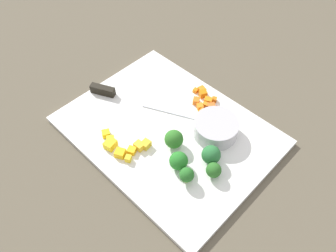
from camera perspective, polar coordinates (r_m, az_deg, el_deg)
name	(u,v)px	position (r m, az deg, el deg)	size (l,w,h in m)	color
ground_plane	(168,132)	(0.73, 0.00, -1.09)	(4.00, 4.00, 0.00)	brown
cutting_board	(168,131)	(0.73, 0.00, -0.80)	(0.44, 0.34, 0.01)	white
prep_bowl	(216,128)	(0.71, 8.21, -0.34)	(0.09, 0.09, 0.04)	#B9BABE
chef_knife	(125,97)	(0.78, -7.36, 5.03)	(0.26, 0.14, 0.02)	silver
carrot_dice_0	(208,101)	(0.78, 6.91, 4.33)	(0.02, 0.01, 0.01)	orange
carrot_dice_1	(200,107)	(0.76, 5.51, 3.30)	(0.01, 0.01, 0.01)	orange
carrot_dice_2	(202,90)	(0.80, 5.83, 6.13)	(0.01, 0.02, 0.01)	orange
carrot_dice_3	(211,107)	(0.76, 7.41, 3.29)	(0.02, 0.02, 0.01)	orange
carrot_dice_4	(196,90)	(0.80, 4.76, 6.10)	(0.01, 0.01, 0.01)	orange
carrot_dice_5	(203,94)	(0.79, 6.03, 5.50)	(0.02, 0.01, 0.02)	orange
carrot_dice_6	(217,110)	(0.76, 8.44, 2.76)	(0.01, 0.01, 0.01)	orange
carrot_dice_7	(214,100)	(0.78, 7.95, 4.52)	(0.01, 0.01, 0.01)	orange
carrot_dice_8	(206,105)	(0.77, 6.49, 3.60)	(0.01, 0.01, 0.01)	orange
carrot_dice_9	(203,112)	(0.75, 6.05, 2.38)	(0.01, 0.02, 0.01)	orange
carrot_dice_10	(196,101)	(0.77, 4.88, 4.31)	(0.02, 0.01, 0.01)	orange
pepper_dice_0	(110,144)	(0.70, -9.87, -3.12)	(0.02, 0.02, 0.02)	yellow
pepper_dice_1	(110,139)	(0.71, -9.85, -2.25)	(0.01, 0.02, 0.01)	yellow
pepper_dice_2	(139,146)	(0.69, -4.97, -3.40)	(0.02, 0.02, 0.01)	yellow
pepper_dice_3	(132,151)	(0.69, -6.25, -4.22)	(0.02, 0.02, 0.01)	yellow
pepper_dice_4	(128,159)	(0.67, -6.81, -5.60)	(0.01, 0.01, 0.01)	yellow
pepper_dice_5	(106,134)	(0.72, -10.59, -1.29)	(0.02, 0.02, 0.01)	yellow
pepper_dice_6	(146,145)	(0.69, -3.75, -3.23)	(0.02, 0.02, 0.02)	yellow
pepper_dice_7	(120,153)	(0.68, -8.22, -4.65)	(0.02, 0.02, 0.01)	yellow
broccoli_floret_0	(214,170)	(0.65, 7.84, -7.54)	(0.03, 0.03, 0.03)	#82B269
broccoli_floret_1	(174,139)	(0.68, 1.01, -2.28)	(0.04, 0.04, 0.04)	#93B968
broccoli_floret_2	(179,161)	(0.65, 1.83, -6.02)	(0.04, 0.04, 0.04)	#91BA69
broccoli_floret_3	(187,175)	(0.63, 3.23, -8.40)	(0.03, 0.03, 0.04)	#90BB57
broccoli_floret_4	(210,156)	(0.66, 7.28, -5.06)	(0.04, 0.04, 0.04)	#95BD66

